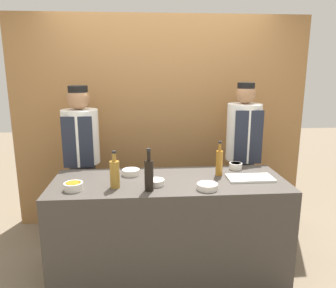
{
  "coord_description": "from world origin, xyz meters",
  "views": [
    {
      "loc": [
        -0.22,
        -2.62,
        1.83
      ],
      "look_at": [
        0.0,
        0.15,
        1.18
      ],
      "focal_mm": 35.0,
      "sensor_mm": 36.0,
      "label": 1
    }
  ],
  "objects": [
    {
      "name": "ground_plane",
      "position": [
        0.0,
        0.0,
        0.0
      ],
      "size": [
        14.0,
        14.0,
        0.0
      ],
      "primitive_type": "plane",
      "color": "#756651"
    },
    {
      "name": "cabinet_wall",
      "position": [
        0.0,
        1.19,
        1.2
      ],
      "size": [
        3.35,
        0.18,
        2.4
      ],
      "color": "olive",
      "rests_on": "ground_plane"
    },
    {
      "name": "counter",
      "position": [
        0.0,
        0.0,
        0.45
      ],
      "size": [
        1.97,
        0.74,
        0.9
      ],
      "color": "#3D3833",
      "rests_on": "ground_plane"
    },
    {
      "name": "sauce_bowl_red",
      "position": [
        -0.33,
        0.16,
        0.93
      ],
      "size": [
        0.15,
        0.15,
        0.05
      ],
      "color": "silver",
      "rests_on": "counter"
    },
    {
      "name": "sauce_bowl_brown",
      "position": [
        0.28,
        -0.24,
        0.92
      ],
      "size": [
        0.16,
        0.16,
        0.05
      ],
      "color": "silver",
      "rests_on": "counter"
    },
    {
      "name": "sauce_bowl_orange",
      "position": [
        -0.76,
        -0.17,
        0.93
      ],
      "size": [
        0.15,
        0.15,
        0.06
      ],
      "color": "silver",
      "rests_on": "counter"
    },
    {
      "name": "sauce_bowl_green",
      "position": [
        0.65,
        0.27,
        0.93
      ],
      "size": [
        0.12,
        0.12,
        0.06
      ],
      "color": "silver",
      "rests_on": "counter"
    },
    {
      "name": "sauce_bowl_yellow",
      "position": [
        -0.12,
        -0.11,
        0.92
      ],
      "size": [
        0.14,
        0.14,
        0.05
      ],
      "color": "silver",
      "rests_on": "counter"
    },
    {
      "name": "cutting_board",
      "position": [
        0.69,
        -0.03,
        0.91
      ],
      "size": [
        0.39,
        0.2,
        0.02
      ],
      "color": "white",
      "rests_on": "counter"
    },
    {
      "name": "bottle_amber",
      "position": [
        0.45,
        0.1,
        1.02
      ],
      "size": [
        0.06,
        0.06,
        0.31
      ],
      "color": "#9E661E",
      "rests_on": "counter"
    },
    {
      "name": "bottle_vinegar",
      "position": [
        -0.44,
        -0.14,
        1.01
      ],
      "size": [
        0.08,
        0.08,
        0.3
      ],
      "color": "olive",
      "rests_on": "counter"
    },
    {
      "name": "bottle_soy",
      "position": [
        -0.18,
        -0.23,
        1.03
      ],
      "size": [
        0.07,
        0.07,
        0.34
      ],
      "color": "black",
      "rests_on": "counter"
    },
    {
      "name": "chef_left",
      "position": [
        -0.85,
        0.72,
        0.9
      ],
      "size": [
        0.37,
        0.37,
        1.65
      ],
      "color": "#28282D",
      "rests_on": "ground_plane"
    },
    {
      "name": "chef_right",
      "position": [
        0.85,
        0.72,
        0.91
      ],
      "size": [
        0.36,
        0.36,
        1.68
      ],
      "color": "#28282D",
      "rests_on": "ground_plane"
    }
  ]
}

